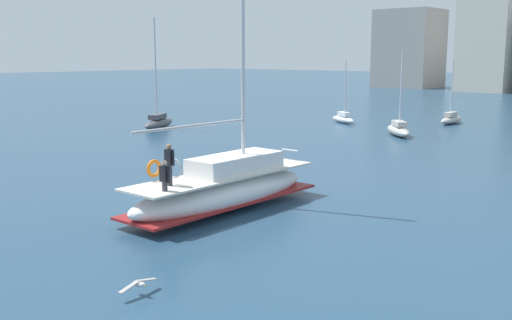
% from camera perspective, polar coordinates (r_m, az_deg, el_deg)
% --- Properties ---
extents(ground_plane, '(400.00, 400.00, 0.00)m').
position_cam_1_polar(ground_plane, '(26.91, -3.81, -3.48)').
color(ground_plane, navy).
extents(main_sailboat, '(2.50, 9.62, 11.89)m').
position_cam_1_polar(main_sailboat, '(24.48, -2.97, -2.66)').
color(main_sailboat, white).
rests_on(main_sailboat, ground).
extents(moored_sloop_near, '(4.19, 4.32, 6.64)m').
position_cam_1_polar(moored_sloop_near, '(48.48, 13.43, 2.88)').
color(moored_sloop_near, '#B7B2A8').
rests_on(moored_sloop_near, ground).
extents(moored_catamaran, '(3.91, 2.80, 5.81)m').
position_cam_1_polar(moored_catamaran, '(56.88, 8.32, 3.98)').
color(moored_catamaran, silver).
rests_on(moored_catamaran, ground).
extents(moored_cutter_left, '(3.84, 5.50, 9.43)m').
position_cam_1_polar(moored_cutter_left, '(52.43, -9.27, 3.64)').
color(moored_cutter_left, '#4C4C51').
rests_on(moored_cutter_left, ground).
extents(moored_cutter_right, '(1.19, 4.38, 5.83)m').
position_cam_1_polar(moored_cutter_right, '(58.44, 18.14, 3.77)').
color(moored_cutter_right, '#B7B2A8').
rests_on(moored_cutter_right, ground).
extents(seagull, '(0.47, 1.26, 0.18)m').
position_cam_1_polar(seagull, '(16.30, -11.14, -11.52)').
color(seagull, silver).
rests_on(seagull, ground).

